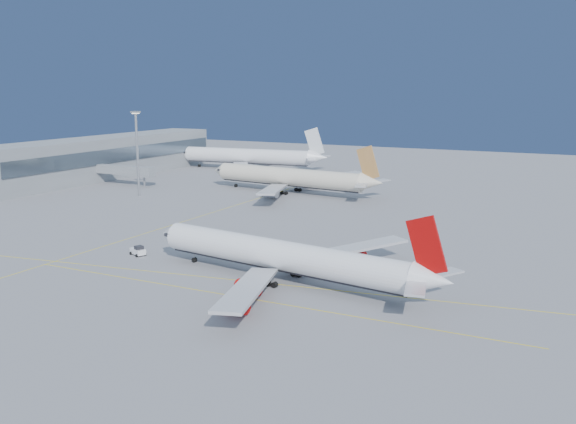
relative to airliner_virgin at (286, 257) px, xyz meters
The scene contains 9 objects.
ground 8.55m from the airliner_virgin, 152.15° to the left, with size 500.00×500.00×0.00m, color slate.
terminal 150.16m from the airliner_virgin, 143.93° to the left, with size 18.40×110.00×15.00m.
jet_bridge 124.86m from the airliner_virgin, 142.86° to the left, with size 23.60×3.60×6.90m.
taxiway_lines 23.70m from the airliner_virgin, 155.27° to the left, with size 118.86×140.00×0.02m.
airliner_virgin is the anchor object (origin of this frame).
airliner_etihad 95.54m from the airliner_virgin, 115.75° to the left, with size 63.80×58.57×16.65m.
airliner_third 156.24m from the airliner_virgin, 122.31° to the left, with size 66.95×61.42×17.95m.
pushback_tug 35.27m from the airliner_virgin, behind, with size 3.98×3.21×2.01m.
light_mast 101.26m from the airliner_virgin, 143.93° to the left, with size 2.27×2.27×26.22m.
Camera 1 is at (54.83, -98.95, 33.34)m, focal length 40.00 mm.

